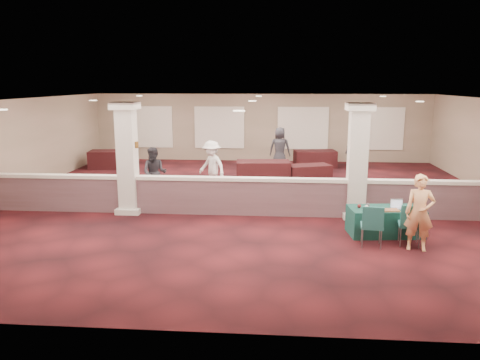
# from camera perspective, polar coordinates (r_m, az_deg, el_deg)

# --- Properties ---
(ground) EXTENTS (16.00, 16.00, 0.00)m
(ground) POSITION_cam_1_polar(r_m,az_deg,el_deg) (14.96, 1.43, -2.67)
(ground) COLOR #471115
(ground) RESTS_ON ground
(wall_back) EXTENTS (16.00, 0.04, 3.20)m
(wall_back) POSITION_cam_1_polar(r_m,az_deg,el_deg) (22.58, 2.56, 6.38)
(wall_back) COLOR #7C6D56
(wall_back) RESTS_ON ground
(wall_front) EXTENTS (16.00, 0.04, 3.20)m
(wall_front) POSITION_cam_1_polar(r_m,az_deg,el_deg) (6.85, -2.15, -6.47)
(wall_front) COLOR #7C6D56
(wall_front) RESTS_ON ground
(wall_left) EXTENTS (0.04, 16.00, 3.20)m
(wall_left) POSITION_cam_1_polar(r_m,az_deg,el_deg) (17.05, -26.54, 3.36)
(wall_left) COLOR #7C6D56
(wall_left) RESTS_ON ground
(ceiling) EXTENTS (16.00, 16.00, 0.02)m
(ceiling) POSITION_cam_1_polar(r_m,az_deg,el_deg) (14.49, 1.49, 9.67)
(ceiling) COLOR silver
(ceiling) RESTS_ON wall_back
(partition_wall) EXTENTS (15.60, 0.28, 1.10)m
(partition_wall) POSITION_cam_1_polar(r_m,az_deg,el_deg) (13.37, 1.09, -1.93)
(partition_wall) COLOR brown
(partition_wall) RESTS_ON ground
(column_left) EXTENTS (0.72, 0.72, 3.20)m
(column_left) POSITION_cam_1_polar(r_m,az_deg,el_deg) (13.81, -13.56, 2.71)
(column_left) COLOR silver
(column_left) RESTS_ON ground
(column_right) EXTENTS (0.72, 0.72, 3.20)m
(column_right) POSITION_cam_1_polar(r_m,az_deg,el_deg) (13.32, 14.11, 2.36)
(column_right) COLOR silver
(column_right) RESTS_ON ground
(sconce_left) EXTENTS (0.12, 0.12, 0.18)m
(sconce_left) POSITION_cam_1_polar(r_m,az_deg,el_deg) (13.85, -14.74, 4.20)
(sconce_left) COLOR brown
(sconce_left) RESTS_ON column_left
(sconce_right) EXTENTS (0.12, 0.12, 0.18)m
(sconce_right) POSITION_cam_1_polar(r_m,az_deg,el_deg) (13.67, -12.52, 4.21)
(sconce_right) COLOR brown
(sconce_right) RESTS_ON column_left
(near_table) EXTENTS (1.86, 1.07, 0.68)m
(near_table) POSITION_cam_1_polar(r_m,az_deg,el_deg) (12.27, 17.26, -4.84)
(near_table) COLOR #0E3427
(near_table) RESTS_ON ground
(conf_chair_main) EXTENTS (0.57, 0.57, 1.00)m
(conf_chair_main) POSITION_cam_1_polar(r_m,az_deg,el_deg) (11.55, 20.07, -4.78)
(conf_chair_main) COLOR #216061
(conf_chair_main) RESTS_ON ground
(conf_chair_side) EXTENTS (0.56, 0.56, 1.00)m
(conf_chair_side) POSITION_cam_1_polar(r_m,az_deg,el_deg) (11.19, 15.83, -5.04)
(conf_chair_side) COLOR #216061
(conf_chair_side) RESTS_ON ground
(woman) EXTENTS (0.70, 0.54, 1.75)m
(woman) POSITION_cam_1_polar(r_m,az_deg,el_deg) (11.28, 21.04, -3.74)
(woman) COLOR #FFB66E
(woman) RESTS_ON ground
(far_table_front_left) EXTENTS (1.75, 0.94, 0.69)m
(far_table_front_left) POSITION_cam_1_polar(r_m,az_deg,el_deg) (15.56, -8.88, -0.92)
(far_table_front_left) COLOR black
(far_table_front_left) RESTS_ON ground
(far_table_front_center) EXTENTS (2.08, 1.16, 0.82)m
(far_table_front_center) POSITION_cam_1_polar(r_m,az_deg,el_deg) (17.79, 2.84, 1.01)
(far_table_front_center) COLOR black
(far_table_front_center) RESTS_ON ground
(far_table_front_right) EXTENTS (1.78, 1.11, 0.67)m
(far_table_front_right) POSITION_cam_1_polar(r_m,az_deg,el_deg) (15.73, 20.00, -1.41)
(far_table_front_right) COLOR black
(far_table_front_right) RESTS_ON ground
(far_table_back_left) EXTENTS (2.04, 1.21, 0.78)m
(far_table_back_left) POSITION_cam_1_polar(r_m,az_deg,el_deg) (21.49, -15.33, 2.44)
(far_table_back_left) COLOR black
(far_table_back_left) RESTS_ON ground
(far_table_back_center) EXTENTS (1.81, 1.32, 0.66)m
(far_table_back_center) POSITION_cam_1_polar(r_m,az_deg,el_deg) (18.03, 8.35, 0.80)
(far_table_back_center) COLOR black
(far_table_back_center) RESTS_ON ground
(far_table_back_right) EXTENTS (1.94, 1.17, 0.74)m
(far_table_back_right) POSITION_cam_1_polar(r_m,az_deg,el_deg) (21.30, 9.13, 2.58)
(far_table_back_right) COLOR black
(far_table_back_right) RESTS_ON ground
(attendee_a) EXTENTS (0.82, 0.47, 1.69)m
(attendee_a) POSITION_cam_1_polar(r_m,az_deg,el_deg) (15.46, -10.37, 0.83)
(attendee_a) COLOR black
(attendee_a) RESTS_ON ground
(attendee_b) EXTENTS (1.22, 1.10, 1.77)m
(attendee_b) POSITION_cam_1_polar(r_m,az_deg,el_deg) (16.24, -3.46, 1.68)
(attendee_b) COLOR white
(attendee_b) RESTS_ON ground
(attendee_c) EXTENTS (0.92, 0.98, 1.56)m
(attendee_c) POSITION_cam_1_polar(r_m,az_deg,el_deg) (20.85, 13.47, 3.33)
(attendee_c) COLOR black
(attendee_c) RESTS_ON ground
(attendee_d) EXTENTS (0.96, 0.58, 1.85)m
(attendee_d) POSITION_cam_1_polar(r_m,az_deg,el_deg) (20.33, 4.87, 3.83)
(attendee_d) COLOR black
(attendee_d) RESTS_ON ground
(laptop_base) EXTENTS (0.33, 0.25, 0.02)m
(laptop_base) POSITION_cam_1_polar(r_m,az_deg,el_deg) (12.22, 18.68, -3.28)
(laptop_base) COLOR #BBBABF
(laptop_base) RESTS_ON near_table
(laptop_screen) EXTENTS (0.31, 0.04, 0.21)m
(laptop_screen) POSITION_cam_1_polar(r_m,az_deg,el_deg) (12.30, 18.54, -2.65)
(laptop_screen) COLOR #BBBABF
(laptop_screen) RESTS_ON near_table
(screen_glow) EXTENTS (0.28, 0.03, 0.18)m
(screen_glow) POSITION_cam_1_polar(r_m,az_deg,el_deg) (12.29, 18.55, -2.72)
(screen_glow) COLOR silver
(screen_glow) RESTS_ON near_table
(knitting) EXTENTS (0.40, 0.32, 0.03)m
(knitting) POSITION_cam_1_polar(r_m,az_deg,el_deg) (11.97, 17.93, -3.51)
(knitting) COLOR orange
(knitting) RESTS_ON near_table
(yarn_cream) EXTENTS (0.10, 0.10, 0.10)m
(yarn_cream) POSITION_cam_1_polar(r_m,az_deg,el_deg) (11.92, 15.17, -3.23)
(yarn_cream) COLOR beige
(yarn_cream) RESTS_ON near_table
(yarn_red) EXTENTS (0.09, 0.09, 0.09)m
(yarn_red) POSITION_cam_1_polar(r_m,az_deg,el_deg) (12.01, 14.33, -3.09)
(yarn_red) COLOR maroon
(yarn_red) RESTS_ON near_table
(yarn_grey) EXTENTS (0.10, 0.10, 0.10)m
(yarn_grey) POSITION_cam_1_polar(r_m,az_deg,el_deg) (12.14, 15.31, -2.98)
(yarn_grey) COLOR #434347
(yarn_grey) RESTS_ON near_table
(scissors) EXTENTS (0.11, 0.04, 0.01)m
(scissors) POSITION_cam_1_polar(r_m,az_deg,el_deg) (12.15, 20.48, -3.51)
(scissors) COLOR #AE1512
(scissors) RESTS_ON near_table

